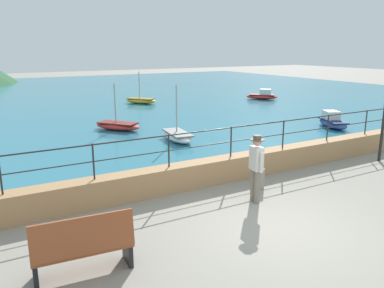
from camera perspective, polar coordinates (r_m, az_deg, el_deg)
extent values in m
plane|color=gray|center=(8.85, 12.41, -12.02)|extent=(120.00, 120.00, 0.00)
cube|color=tan|center=(11.09, 1.36, -4.30)|extent=(20.00, 0.56, 0.70)
cylinder|color=#282623|center=(9.39, -26.42, -4.12)|extent=(0.04, 0.04, 0.90)
cylinder|color=#282623|center=(9.69, -14.33, -2.52)|extent=(0.04, 0.04, 0.90)
cylinder|color=#282623|center=(10.39, -3.44, -0.99)|extent=(0.04, 0.04, 0.90)
cylinder|color=#282623|center=(11.42, 5.77, 0.35)|extent=(0.04, 0.04, 0.90)
cylinder|color=#282623|center=(12.69, 13.30, 1.43)|extent=(0.04, 0.04, 0.90)
cylinder|color=#282623|center=(14.15, 19.37, 2.29)|extent=(0.04, 0.04, 0.90)
cylinder|color=#282623|center=(15.74, 24.27, 2.96)|extent=(0.04, 0.04, 0.90)
cylinder|color=#282623|center=(10.77, 1.39, 1.88)|extent=(18.40, 0.04, 0.04)
cylinder|color=#282623|center=(10.87, 1.38, -0.29)|extent=(18.40, 0.03, 0.03)
cube|color=teal|center=(32.32, -20.12, 6.43)|extent=(64.00, 44.32, 0.06)
cube|color=#9E4C28|center=(7.17, -15.83, -14.64)|extent=(1.74, 0.66, 0.06)
cube|color=#9E4C28|center=(6.82, -15.71, -12.90)|extent=(1.71, 0.29, 0.64)
cube|color=black|center=(7.24, -22.14, -17.12)|extent=(0.12, 0.47, 0.43)
cube|color=black|center=(7.43, -9.47, -15.38)|extent=(0.12, 0.47, 0.43)
cylinder|color=slate|center=(9.91, 9.58, -6.29)|extent=(0.15, 0.15, 0.86)
cylinder|color=slate|center=(10.05, 9.04, -5.97)|extent=(0.15, 0.15, 0.86)
cube|color=beige|center=(9.75, 9.48, -2.10)|extent=(0.27, 0.39, 0.60)
cylinder|color=beige|center=(9.57, 10.22, -2.69)|extent=(0.09, 0.09, 0.52)
cylinder|color=beige|center=(9.96, 8.75, -1.97)|extent=(0.09, 0.09, 0.52)
sphere|color=tan|center=(9.65, 9.58, 0.36)|extent=(0.22, 0.22, 0.22)
cylinder|color=#4C4238|center=(9.63, 9.59, 0.64)|extent=(0.38, 0.38, 0.02)
cylinder|color=#4C4238|center=(9.62, 9.60, 0.99)|extent=(0.20, 0.20, 0.10)
cylinder|color=#232326|center=(14.66, 26.44, 3.39)|extent=(0.10, 0.10, 3.00)
cylinder|color=gray|center=(10.95, 10.00, -5.07)|extent=(0.24, 0.24, 0.59)
ellipsoid|color=gold|center=(27.25, -7.53, 6.33)|extent=(2.15, 2.35, 0.36)
cube|color=brown|center=(27.23, -7.54, 6.65)|extent=(1.75, 1.91, 0.06)
cylinder|color=#B2A899|center=(27.17, -7.79, 8.61)|extent=(0.06, 0.06, 1.82)
ellipsoid|color=red|center=(18.57, -10.88, 2.61)|extent=(2.12, 2.37, 0.36)
cube|color=maroon|center=(18.54, -10.90, 3.07)|extent=(1.73, 1.92, 0.06)
cylinder|color=#B2A899|center=(18.44, -11.30, 5.95)|extent=(0.06, 0.06, 1.82)
ellipsoid|color=white|center=(16.15, -2.14, 1.15)|extent=(1.19, 2.40, 0.36)
cube|color=gray|center=(16.12, -2.15, 1.67)|extent=(1.00, 1.92, 0.06)
cylinder|color=#B2A899|center=(16.02, -2.31, 5.27)|extent=(0.06, 0.06, 1.96)
ellipsoid|color=red|center=(29.75, 10.25, 6.87)|extent=(2.27, 2.25, 0.36)
cube|color=maroon|center=(29.74, 10.26, 7.16)|extent=(1.85, 1.83, 0.06)
cube|color=silver|center=(29.69, 10.76, 7.58)|extent=(1.01, 1.01, 0.40)
ellipsoid|color=#2D4C9E|center=(20.08, 20.04, 2.86)|extent=(1.77, 2.47, 0.36)
cube|color=navy|center=(20.05, 20.07, 3.28)|extent=(1.45, 1.99, 0.06)
cube|color=silver|center=(20.24, 19.83, 4.06)|extent=(0.90, 0.99, 0.40)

